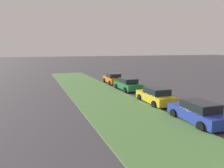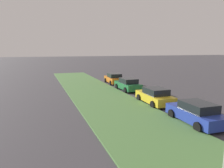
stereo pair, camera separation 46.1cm
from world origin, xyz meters
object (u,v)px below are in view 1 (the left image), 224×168
(parked_car_blue, at_px, (198,112))
(parked_car_orange, at_px, (113,78))
(parked_car_green, at_px, (127,84))
(parked_car_yellow, at_px, (156,96))

(parked_car_blue, xyz_separation_m, parked_car_orange, (17.29, -0.63, 0.00))
(parked_car_green, bearing_deg, parked_car_blue, 177.49)
(parked_car_yellow, distance_m, parked_car_orange, 12.00)
(parked_car_blue, relative_size, parked_car_yellow, 1.00)
(parked_car_yellow, bearing_deg, parked_car_blue, -179.35)
(parked_car_orange, bearing_deg, parked_car_yellow, -179.68)
(parked_car_yellow, distance_m, parked_car_green, 6.59)
(parked_car_blue, relative_size, parked_car_orange, 0.99)
(parked_car_yellow, relative_size, parked_car_orange, 0.99)
(parked_car_yellow, bearing_deg, parked_car_orange, -0.62)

